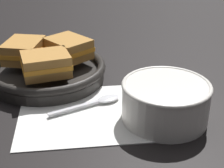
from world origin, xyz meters
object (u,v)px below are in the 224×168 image
Objects in this scene: spoon at (99,101)px; sandwich_near_right at (24,51)px; skillet at (47,71)px; sandwich_far_left at (46,64)px; sandwich_near_left at (68,48)px; soup_bowl at (166,99)px.

sandwich_near_right reaches higher than spoon.
sandwich_far_left reaches higher than skillet.
sandwich_near_left is at bearing -3.58° from sandwich_near_right.
sandwich_near_right reaches higher than soup_bowl.
spoon is 1.21× the size of sandwich_near_left.
skillet is 3.19× the size of sandwich_far_left.
sandwich_near_right is at bearing 113.00° from spoon.
sandwich_near_left is 0.10m from sandwich_far_left.
skillet is 0.07m from sandwich_near_right.
skillet is 0.07m from sandwich_near_left.
sandwich_near_left and sandwich_far_left have the same top height.
sandwich_far_left is at bearing -91.82° from skillet.
spoon is (-0.11, 0.08, -0.03)m from soup_bowl.
sandwich_far_left is (-0.21, 0.16, 0.02)m from soup_bowl.
soup_bowl is at bearing -52.59° from spoon.
sandwich_near_left is at bearing 121.90° from soup_bowl.
sandwich_near_left reaches higher than soup_bowl.
skillet is at bearing 133.31° from soup_bowl.
sandwich_far_left is at bearing 123.88° from spoon.
soup_bowl is 0.29m from sandwich_near_left.
spoon is 1.43× the size of sandwich_far_left.
soup_bowl is at bearing -37.35° from sandwich_far_left.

